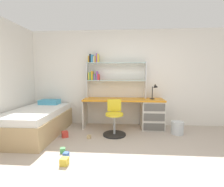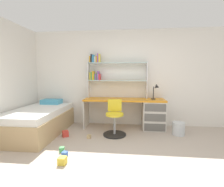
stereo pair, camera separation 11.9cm
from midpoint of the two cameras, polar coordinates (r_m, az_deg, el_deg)
ground_plane at (r=2.46m, az=6.37°, el=-27.26°), size 6.19×5.86×0.02m
room_shell at (r=3.55m, az=-14.63°, el=4.83°), size 6.19×5.86×2.54m
desk at (r=4.30m, az=12.30°, el=-6.33°), size 2.03×0.57×0.75m
bookshelf_hutch at (r=4.37m, az=-0.45°, el=7.36°), size 1.55×0.22×1.16m
desk_lamp at (r=4.22m, az=15.81°, el=1.41°), size 0.20×0.17×0.38m
swivel_chair at (r=3.80m, az=1.81°, el=-9.51°), size 0.52×0.52×0.79m
bed_platform at (r=4.22m, az=-23.20°, el=-8.71°), size 1.04×1.85×0.70m
waste_bin at (r=4.15m, az=22.75°, el=-11.08°), size 0.28×0.28×0.29m
toy_block_green_0 at (r=3.19m, az=-15.84°, el=-18.11°), size 0.11×0.11×0.08m
toy_block_yellow_1 at (r=2.80m, az=-15.54°, el=-21.44°), size 0.12×0.12×0.11m
toy_block_natural_2 at (r=3.70m, az=-7.00°, el=-14.53°), size 0.08×0.08×0.08m
toy_block_blue_3 at (r=3.02m, az=-14.87°, el=-19.56°), size 0.09×0.09×0.08m
toy_block_red_4 at (r=3.88m, az=-14.92°, el=-13.27°), size 0.17×0.17×0.13m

